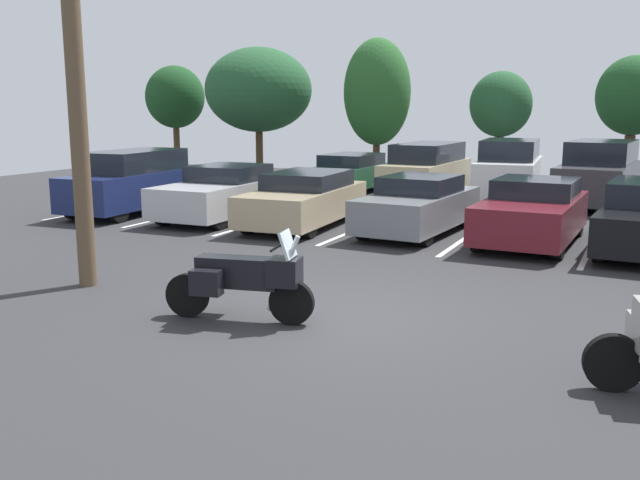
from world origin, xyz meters
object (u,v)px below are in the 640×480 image
(car_maroon, at_px, (532,212))
(car_silver, at_px, (223,193))
(car_navy, at_px, (132,182))
(car_far_champagne, at_px, (427,170))
(utility_pole, at_px, (73,49))
(car_far_green, at_px, (350,173))
(car_tan, at_px, (305,199))
(car_far_charcoal, at_px, (599,174))
(car_far_white, at_px, (509,171))
(motorcycle_touring, at_px, (243,279))
(car_grey, at_px, (418,205))

(car_maroon, bearing_deg, car_silver, 179.94)
(car_navy, xyz_separation_m, car_silver, (2.99, 0.22, -0.20))
(car_far_champagne, relative_size, utility_pole, 0.63)
(car_silver, height_order, car_far_green, car_silver)
(car_silver, distance_m, car_far_champagne, 8.07)
(car_tan, height_order, car_far_charcoal, car_far_charcoal)
(car_far_green, height_order, car_far_white, car_far_white)
(car_silver, bearing_deg, utility_pole, -75.25)
(car_far_champagne, bearing_deg, car_far_green, -175.81)
(car_tan, bearing_deg, car_maroon, 0.59)
(car_navy, bearing_deg, motorcycle_touring, -42.13)
(motorcycle_touring, height_order, car_far_champagne, car_far_champagne)
(car_far_charcoal, bearing_deg, car_far_white, 175.80)
(car_tan, relative_size, car_far_charcoal, 1.00)
(car_silver, height_order, utility_pole, utility_pole)
(car_grey, relative_size, car_maroon, 1.01)
(utility_pole, bearing_deg, car_silver, 104.75)
(car_silver, xyz_separation_m, car_maroon, (8.28, -0.01, -0.01))
(car_tan, bearing_deg, utility_pole, -95.09)
(car_maroon, height_order, car_far_charcoal, car_far_charcoal)
(car_tan, xyz_separation_m, car_far_green, (-1.70, 7.08, 0.01))
(car_navy, relative_size, car_grey, 1.04)
(utility_pole, bearing_deg, car_far_champagne, 83.25)
(car_far_white, bearing_deg, car_navy, -141.15)
(car_far_green, relative_size, car_far_charcoal, 0.97)
(car_far_champagne, xyz_separation_m, utility_pole, (-1.71, -14.46, 3.09))
(car_silver, distance_m, car_maroon, 8.28)
(motorcycle_touring, height_order, car_silver, car_silver)
(car_tan, height_order, car_grey, car_grey)
(car_far_champagne, bearing_deg, car_tan, -98.37)
(car_silver, height_order, car_far_champagne, car_far_champagne)
(car_navy, distance_m, car_far_champagne, 9.95)
(car_grey, relative_size, car_far_white, 0.95)
(car_grey, xyz_separation_m, car_maroon, (2.73, -0.16, 0.03))
(car_maroon, relative_size, car_far_green, 0.95)
(car_navy, relative_size, car_far_charcoal, 0.97)
(car_tan, xyz_separation_m, car_grey, (3.00, 0.22, -0.01))
(car_navy, relative_size, car_far_white, 0.99)
(car_far_white, relative_size, car_far_charcoal, 0.98)
(car_silver, distance_m, car_far_charcoal, 11.62)
(car_far_champagne, relative_size, car_far_white, 1.05)
(car_silver, height_order, car_grey, car_silver)
(motorcycle_touring, relative_size, car_grey, 0.50)
(car_tan, bearing_deg, motorcycle_touring, -69.56)
(car_navy, distance_m, car_maroon, 11.28)
(car_silver, relative_size, car_far_champagne, 0.93)
(car_navy, xyz_separation_m, car_far_charcoal, (12.17, 7.35, 0.08))
(car_far_green, bearing_deg, utility_pole, -85.73)
(car_navy, xyz_separation_m, car_far_white, (9.38, 7.56, 0.06))
(car_navy, bearing_deg, utility_pole, -55.07)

